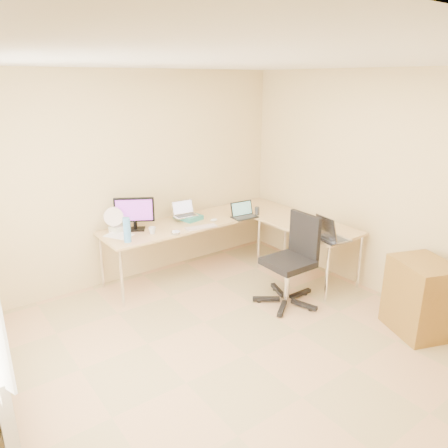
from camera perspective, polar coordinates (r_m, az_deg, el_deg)
floor at (r=4.27m, az=3.00°, el=-16.91°), size 4.50×4.50×0.00m
ceiling at (r=3.47m, az=3.77°, el=20.59°), size 4.50×4.50×0.00m
wall_back at (r=5.52m, az=-11.85°, el=5.93°), size 4.50×0.00×4.50m
wall_right at (r=5.22m, az=21.42°, el=4.30°), size 0.00×4.50×4.50m
desk_main at (r=5.79m, az=-3.03°, el=-2.77°), size 2.65×0.70×0.73m
desk_return at (r=5.68m, az=10.91°, el=-3.54°), size 0.70×1.30×0.73m
monitor at (r=5.31m, az=-11.76°, el=1.34°), size 0.49×0.38×0.41m
book_stack at (r=5.68m, az=-4.76°, el=0.96°), size 0.30×0.37×0.06m
laptop_center at (r=5.59m, az=-5.19°, el=2.01°), size 0.32×0.26×0.20m
laptop_black at (r=5.69m, az=2.77°, el=1.85°), size 0.35×0.27×0.21m
keyboard at (r=5.33m, az=-3.06°, el=-0.42°), size 0.41×0.18×0.02m
mouse at (r=5.57m, az=-1.35°, el=0.54°), size 0.11×0.09×0.03m
mug at (r=5.18m, az=-9.48°, el=-0.86°), size 0.12×0.12×0.08m
cd_stack at (r=5.15m, az=-6.45°, el=-1.16°), size 0.11×0.11×0.03m
water_bottle at (r=4.94m, az=-12.73°, el=-0.76°), size 0.11×0.11×0.29m
papers at (r=5.21m, az=-13.78°, el=-1.46°), size 0.33×0.37×0.01m
white_box at (r=5.36m, az=-13.81°, el=-0.57°), size 0.22×0.19×0.07m
desk_fan at (r=5.30m, az=-14.54°, el=0.43°), size 0.29×0.29×0.29m
black_cup at (r=5.84m, az=4.40°, el=1.74°), size 0.08×0.08×0.11m
laptop_return at (r=5.04m, az=14.40°, el=-0.76°), size 0.40×0.34×0.25m
office_chair at (r=4.95m, az=8.46°, el=-5.13°), size 0.64×0.64×1.05m
cabinet at (r=4.85m, az=24.52°, el=-9.09°), size 0.67×0.73×0.82m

